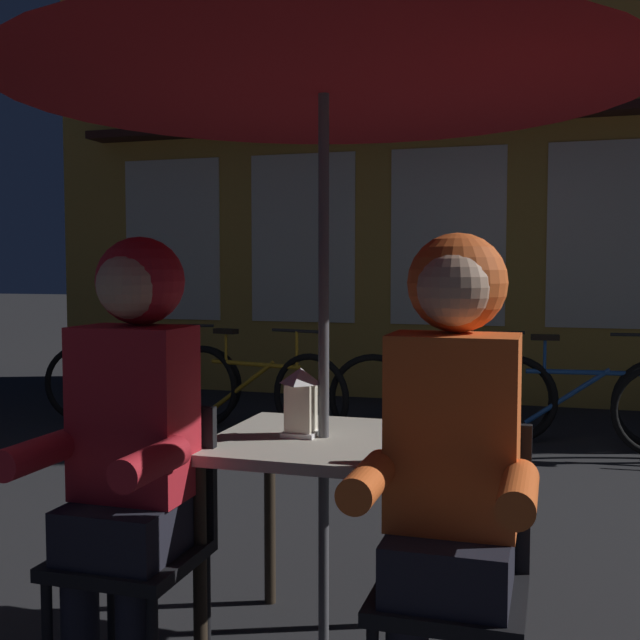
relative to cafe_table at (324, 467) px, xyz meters
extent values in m
cube|color=#B2AD9E|center=(0.00, 0.00, 0.08)|extent=(0.72, 0.72, 0.04)
cylinder|color=#2D2319|center=(-0.31, -0.31, -0.29)|extent=(0.04, 0.04, 0.70)
cylinder|color=#2D2319|center=(0.31, -0.31, -0.29)|extent=(0.04, 0.04, 0.70)
cylinder|color=#2D2319|center=(-0.31, 0.31, -0.29)|extent=(0.04, 0.04, 0.70)
cylinder|color=#2D2319|center=(0.31, 0.31, -0.29)|extent=(0.04, 0.04, 0.70)
cylinder|color=#4C4C51|center=(0.00, 0.00, 0.49)|extent=(0.04, 0.04, 2.25)
cone|color=maroon|center=(0.00, 0.00, 1.42)|extent=(2.10, 2.10, 0.38)
cube|color=white|center=(-0.08, -0.01, 0.11)|extent=(0.11, 0.11, 0.02)
cube|color=white|center=(-0.08, -0.01, 0.20)|extent=(0.09, 0.09, 0.16)
pyramid|color=white|center=(-0.08, -0.01, 0.31)|extent=(0.11, 0.11, 0.06)
cube|color=black|center=(-0.48, -0.44, -0.21)|extent=(0.40, 0.40, 0.04)
cylinder|color=black|center=(-0.31, -0.27, -0.43)|extent=(0.03, 0.03, 0.41)
cylinder|color=black|center=(-0.65, -0.27, -0.43)|extent=(0.03, 0.03, 0.41)
cube|color=black|center=(-0.48, -0.26, 0.02)|extent=(0.40, 0.03, 0.42)
cube|color=black|center=(0.48, -0.44, -0.21)|extent=(0.40, 0.40, 0.04)
cube|color=black|center=(0.48, -0.26, 0.02)|extent=(0.40, 0.03, 0.42)
cylinder|color=black|center=(-0.57, -0.57, -0.41)|extent=(0.11, 0.11, 0.45)
cube|color=black|center=(-0.48, -0.44, -0.11)|extent=(0.32, 0.36, 0.16)
cube|color=red|center=(-0.48, -0.40, 0.23)|extent=(0.34, 0.22, 0.52)
cylinder|color=red|center=(-0.30, -0.62, 0.14)|extent=(0.09, 0.30, 0.09)
cylinder|color=red|center=(-0.66, -0.62, 0.14)|extent=(0.09, 0.30, 0.09)
sphere|color=tan|center=(-0.48, -0.40, 0.62)|extent=(0.21, 0.21, 0.21)
sphere|color=red|center=(-0.48, -0.35, 0.63)|extent=(0.27, 0.27, 0.27)
cube|color=black|center=(0.48, -0.44, -0.11)|extent=(0.32, 0.36, 0.16)
cube|color=#E05B23|center=(0.48, -0.40, 0.23)|extent=(0.34, 0.22, 0.52)
cylinder|color=#E05B23|center=(0.66, -0.62, 0.14)|extent=(0.09, 0.30, 0.09)
cylinder|color=#E05B23|center=(0.30, -0.62, 0.14)|extent=(0.09, 0.30, 0.09)
sphere|color=tan|center=(0.48, -0.40, 0.62)|extent=(0.21, 0.21, 0.21)
sphere|color=#E05B23|center=(0.48, -0.35, 0.63)|extent=(0.27, 0.27, 0.27)
cube|color=gold|center=(0.46, 5.40, 2.46)|extent=(10.00, 0.60, 6.20)
cube|color=#EAE5C6|center=(-3.21, 5.09, 0.96)|extent=(1.10, 0.02, 1.70)
cube|color=#EAE5C6|center=(-1.74, 5.09, 0.96)|extent=(1.10, 0.02, 1.70)
cube|color=#EAE5C6|center=(-0.27, 5.09, 0.96)|extent=(1.10, 0.02, 1.70)
cube|color=#EAE5C6|center=(1.19, 5.09, 0.96)|extent=(1.10, 0.02, 1.70)
cube|color=#331914|center=(0.46, 4.95, 2.06)|extent=(9.00, 0.36, 0.08)
torus|color=black|center=(-2.06, 3.40, -0.31)|extent=(0.65, 0.20, 0.66)
torus|color=black|center=(-3.06, 3.18, -0.31)|extent=(0.65, 0.20, 0.66)
cylinder|color=#1E4C93|center=(-2.56, 3.29, -0.09)|extent=(0.82, 0.22, 0.04)
cylinder|color=#1E4C93|center=(-2.68, 3.26, -0.28)|extent=(0.60, 0.17, 0.44)
cylinder|color=#1E4C93|center=(-2.84, 3.23, 0.03)|extent=(0.02, 0.02, 0.24)
cube|color=black|center=(-2.84, 3.23, 0.16)|extent=(0.21, 0.12, 0.04)
cylinder|color=#1E4C93|center=(-2.18, 3.37, 0.05)|extent=(0.02, 0.02, 0.28)
cylinder|color=black|center=(-2.18, 3.37, 0.19)|extent=(0.43, 0.12, 0.02)
torus|color=black|center=(-1.02, 3.10, -0.31)|extent=(0.65, 0.20, 0.66)
torus|color=black|center=(-2.02, 3.34, -0.31)|extent=(0.65, 0.20, 0.66)
cylinder|color=#B78419|center=(-1.52, 3.22, -0.09)|extent=(0.82, 0.23, 0.04)
cylinder|color=#B78419|center=(-1.64, 3.25, -0.28)|extent=(0.60, 0.18, 0.44)
cylinder|color=#B78419|center=(-1.80, 3.28, 0.03)|extent=(0.02, 0.02, 0.24)
cube|color=black|center=(-1.80, 3.28, 0.16)|extent=(0.21, 0.12, 0.04)
cylinder|color=#B78419|center=(-1.14, 3.13, 0.05)|extent=(0.02, 0.02, 0.28)
cylinder|color=black|center=(-1.14, 3.13, 0.19)|extent=(0.43, 0.13, 0.02)
torus|color=black|center=(0.43, 3.43, -0.31)|extent=(0.65, 0.20, 0.66)
torus|color=black|center=(-0.57, 3.20, -0.31)|extent=(0.65, 0.20, 0.66)
cylinder|color=#1E4C93|center=(-0.07, 3.31, -0.09)|extent=(0.82, 0.22, 0.04)
cylinder|color=#1E4C93|center=(-0.19, 3.29, -0.28)|extent=(0.60, 0.17, 0.44)
cylinder|color=#1E4C93|center=(-0.35, 3.25, 0.03)|extent=(0.02, 0.02, 0.24)
cube|color=black|center=(-0.35, 3.25, 0.16)|extent=(0.21, 0.12, 0.04)
cylinder|color=#1E4C93|center=(0.31, 3.40, 0.05)|extent=(0.02, 0.02, 0.28)
cylinder|color=black|center=(0.31, 3.40, 0.19)|extent=(0.43, 0.12, 0.02)
torus|color=black|center=(0.44, 3.42, -0.31)|extent=(0.66, 0.11, 0.66)
cylinder|color=#1E4C93|center=(0.95, 3.47, -0.09)|extent=(0.84, 0.11, 0.04)
cylinder|color=#1E4C93|center=(0.83, 3.46, -0.28)|extent=(0.61, 0.09, 0.44)
cylinder|color=#1E4C93|center=(0.67, 3.45, 0.03)|extent=(0.02, 0.02, 0.24)
cube|color=black|center=(0.67, 3.45, 0.16)|extent=(0.21, 0.10, 0.04)
camera|label=1|loc=(0.74, -2.47, 0.67)|focal=43.82mm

